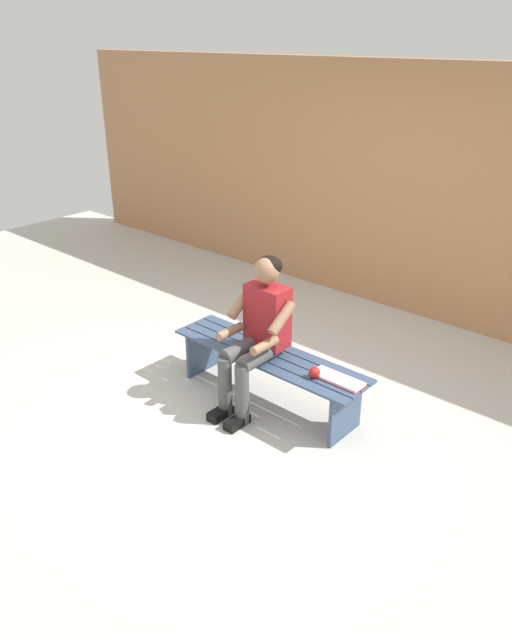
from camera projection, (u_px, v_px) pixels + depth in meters
name	position (u px, v px, depth m)	size (l,w,h in m)	color
ground_plane	(86.00, 402.00, 5.07)	(10.00, 7.00, 0.04)	beige
brick_wall	(383.00, 187.00, 6.48)	(9.50, 0.24, 2.54)	#B27A51
bench_near	(268.00, 364.00, 4.91)	(1.75, 0.44, 0.44)	#384C6B
person_seated	(257.00, 329.00, 4.71)	(0.50, 0.69, 1.25)	maroon
apple	(315.00, 373.00, 4.51)	(0.09, 0.09, 0.09)	red
book_open	(338.00, 379.00, 4.48)	(0.41, 0.16, 0.02)	white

